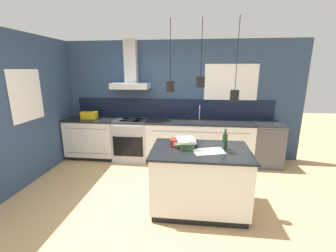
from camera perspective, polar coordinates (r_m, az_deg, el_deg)
ground_plane at (r=3.63m, az=-1.94°, el=-18.97°), size 16.00×16.00×0.00m
wall_back at (r=5.07m, az=0.63°, el=7.04°), size 5.60×2.19×2.60m
wall_left at (r=4.74m, az=-31.22°, el=3.89°), size 0.08×3.80×2.60m
counter_run_left at (r=5.44m, az=-18.60°, el=-2.87°), size 1.11×0.64×0.91m
counter_run_sink at (r=4.94m, az=7.80°, el=-3.92°), size 2.25×0.64×1.23m
oven_range at (r=5.11m, az=-9.18°, el=-3.41°), size 0.75×0.66×0.91m
dishwasher at (r=5.18m, az=23.62°, el=-4.24°), size 0.58×0.65×0.91m
kitchen_island at (r=3.33m, az=7.99°, el=-13.17°), size 1.36×0.90×0.91m
bottle_on_island at (r=3.18m, az=14.25°, el=-3.77°), size 0.07×0.07×0.29m
book_stack at (r=3.20m, az=4.77°, el=-4.27°), size 0.30×0.36×0.12m
red_supply_box at (r=3.24m, az=2.83°, el=-4.20°), size 0.24×0.16×0.10m
paper_pile at (r=3.09m, az=10.36°, el=-6.34°), size 0.47×0.36×0.01m
yellow_toolbox at (r=5.32m, az=-19.38°, el=2.61°), size 0.34×0.18×0.19m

